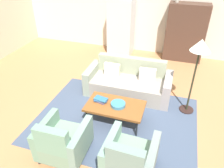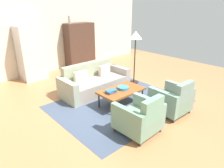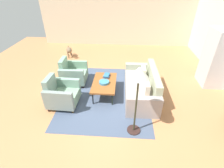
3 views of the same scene
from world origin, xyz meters
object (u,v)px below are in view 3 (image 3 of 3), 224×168
(book_stack, at_px, (107,76))
(floor_lamp, at_px, (139,79))
(armchair_right, at_px, (61,94))
(armchair_left, at_px, (72,74))
(dog, at_px, (69,50))
(fruit_bowl, at_px, (104,82))
(refrigerator, at_px, (217,58))
(coffee_table, at_px, (104,83))
(couch, at_px, (143,87))

(book_stack, xyz_separation_m, floor_lamp, (1.79, 0.82, 0.97))
(armchair_right, relative_size, book_stack, 2.89)
(armchair_left, height_order, dog, armchair_left)
(fruit_bowl, bearing_deg, refrigerator, 104.99)
(coffee_table, bearing_deg, couch, 90.05)
(couch, distance_m, floor_lamp, 1.89)
(dog, bearing_deg, book_stack, 15.23)
(coffee_table, bearing_deg, dog, -145.36)
(armchair_left, xyz_separation_m, dog, (-2.15, -0.73, -0.03))
(refrigerator, bearing_deg, couch, -69.45)
(couch, height_order, refrigerator, refrigerator)
(armchair_left, xyz_separation_m, book_stack, (0.27, 1.20, 0.13))
(floor_lamp, bearing_deg, armchair_left, -135.44)
(book_stack, height_order, refrigerator, refrigerator)
(armchair_left, relative_size, refrigerator, 0.48)
(armchair_right, bearing_deg, coffee_table, 119.13)
(coffee_table, xyz_separation_m, book_stack, (-0.33, 0.04, 0.08))
(fruit_bowl, height_order, refrigerator, refrigerator)
(armchair_left, distance_m, armchair_right, 1.20)
(armchair_left, bearing_deg, couch, 74.48)
(couch, relative_size, floor_lamp, 1.23)
(couch, xyz_separation_m, dog, (-2.75, -3.08, 0.03))
(floor_lamp, distance_m, dog, 5.16)
(couch, relative_size, armchair_right, 2.40)
(floor_lamp, bearing_deg, dog, -146.74)
(armchair_left, height_order, armchair_right, same)
(couch, xyz_separation_m, floor_lamp, (1.46, -0.32, 1.16))
(armchair_right, distance_m, fruit_bowl, 1.29)
(coffee_table, bearing_deg, armchair_right, -62.87)
(couch, distance_m, dog, 4.13)
(fruit_bowl, bearing_deg, coffee_table, 180.00)
(refrigerator, bearing_deg, book_stack, -80.94)
(coffee_table, bearing_deg, floor_lamp, 30.53)
(coffee_table, distance_m, refrigerator, 3.70)
(fruit_bowl, bearing_deg, floor_lamp, 31.66)
(armchair_left, bearing_deg, armchair_right, -1.27)
(fruit_bowl, bearing_deg, armchair_right, -65.39)
(armchair_right, distance_m, book_stack, 1.52)
(refrigerator, distance_m, floor_lamp, 3.61)
(armchair_left, bearing_deg, dog, -162.48)
(fruit_bowl, distance_m, dog, 3.39)
(refrigerator, xyz_separation_m, floor_lamp, (2.35, -2.69, 0.52))
(coffee_table, bearing_deg, fruit_bowl, 0.00)
(coffee_table, relative_size, floor_lamp, 0.70)
(coffee_table, bearing_deg, book_stack, 173.50)
(armchair_left, bearing_deg, book_stack, 76.03)
(armchair_right, xyz_separation_m, book_stack, (-0.93, 1.20, 0.13))
(armchair_left, relative_size, dog, 1.32)
(book_stack, xyz_separation_m, refrigerator, (-0.56, 3.51, 0.45))
(couch, distance_m, book_stack, 1.21)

